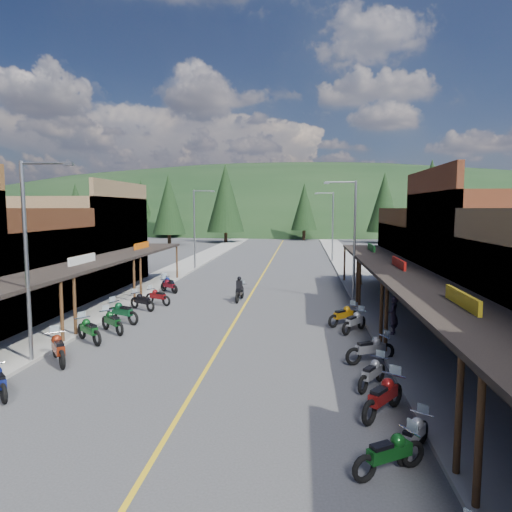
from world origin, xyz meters
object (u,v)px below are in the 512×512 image
(streetlight_0, at_px, (30,253))
(streetlight_1, at_px, (196,226))
(pedestrian_east_b, at_px, (358,274))
(bike_east_4, at_px, (383,395))
(bike_west_12, at_px, (169,283))
(bike_east_6, at_px, (371,348))
(bike_west_11, at_px, (169,285))
(bike_east_8, at_px, (343,314))
(pine_7, at_px, (141,203))
(pine_5, at_px, (456,199))
(pine_10, at_px, (169,205))
(streetlight_3, at_px, (331,223))
(pedestrian_east_a, at_px, (393,315))
(pine_1, at_px, (168,203))
(bike_east_7, at_px, (354,320))
(bike_west_7, at_px, (112,320))
(pine_3, at_px, (304,207))
(bike_west_9, at_px, (142,300))
(streetlight_2, at_px, (352,234))
(bike_west_6, at_px, (89,329))
(pine_9, at_px, (446,207))
(bike_west_8, at_px, (122,311))
(bike_east_3, at_px, (414,434))
(rider_on_bike, at_px, (240,291))
(shop_east_3, at_px, (442,259))
(pine_11, at_px, (431,200))
(bike_west_5, at_px, (58,347))
(bike_west_10, at_px, (158,296))
(shop_east_2, at_px, (500,260))
(bike_east_2, at_px, (390,451))
(pine_8, at_px, (121,210))
(bike_east_5, at_px, (372,372))
(pine_2, at_px, (225,198))
(shop_west_3, at_px, (79,242))
(pine_4, at_px, (384,202))

(streetlight_0, relative_size, streetlight_1, 1.00)
(pedestrian_east_b, bearing_deg, bike_east_4, 54.42)
(bike_west_12, bearing_deg, bike_east_6, -91.40)
(bike_west_11, relative_size, bike_east_8, 0.93)
(streetlight_0, bearing_deg, pine_7, 106.99)
(pine_5, xyz_separation_m, pine_10, (-52.00, -22.00, -1.21))
(pine_10, relative_size, bike_east_4, 5.01)
(streetlight_3, distance_m, pedestrian_east_a, 30.86)
(pine_1, bearing_deg, bike_east_7, -66.62)
(pine_5, height_order, bike_west_7, pine_5)
(pine_3, xyz_separation_m, bike_west_9, (-10.03, -62.23, -5.87))
(streetlight_2, xyz_separation_m, bike_west_6, (-13.09, -11.00, -3.81))
(streetlight_3, relative_size, bike_west_6, 3.53)
(pine_9, height_order, bike_west_7, pine_9)
(bike_west_8, distance_m, bike_east_3, 17.31)
(bike_east_6, xyz_separation_m, rider_on_bike, (-6.90, 11.70, 0.05))
(streetlight_3, distance_m, bike_east_6, 34.78)
(shop_east_3, relative_size, rider_on_bike, 4.77)
(pine_11, distance_m, bike_west_12, 38.82)
(bike_west_5, distance_m, bike_west_10, 11.21)
(streetlight_2, height_order, pine_11, pine_11)
(pine_10, bearing_deg, shop_east_2, -56.65)
(pine_10, xyz_separation_m, bike_west_10, (12.44, -44.65, -6.19))
(streetlight_3, relative_size, bike_east_8, 3.72)
(bike_east_7, bearing_deg, bike_east_8, 143.63)
(pine_7, xyz_separation_m, bike_east_2, (37.70, -88.40, -6.66))
(pedestrian_east_b, bearing_deg, bike_west_12, -16.85)
(pine_8, bearing_deg, shop_east_3, -38.75)
(shop_east_2, distance_m, bike_west_8, 20.01)
(pedestrian_east_a, relative_size, pedestrian_east_b, 1.12)
(bike_west_6, distance_m, bike_east_6, 12.64)
(pedestrian_east_b, bearing_deg, bike_east_5, 53.92)
(pine_7, xyz_separation_m, bike_east_6, (38.40, -80.57, -6.61))
(bike_west_11, distance_m, pedestrian_east_b, 14.74)
(bike_west_6, height_order, rider_on_bike, rider_on_bike)
(shop_east_2, distance_m, bike_east_8, 8.46)
(bike_west_8, distance_m, bike_west_12, 9.59)
(pine_1, height_order, bike_east_5, pine_1)
(pine_2, distance_m, bike_west_12, 48.54)
(shop_east_3, relative_size, pine_2, 0.78)
(pine_5, bearing_deg, bike_east_5, -109.43)
(shop_west_3, relative_size, pine_7, 0.87)
(pine_2, relative_size, rider_on_bike, 6.12)
(pine_4, xyz_separation_m, bike_east_3, (-11.52, -71.41, -6.70))
(streetlight_3, bearing_deg, bike_west_10, -116.91)
(pine_5, relative_size, bike_west_5, 5.97)
(pine_10, bearing_deg, bike_west_11, -73.57)
(streetlight_2, relative_size, pine_4, 0.64)
(bike_west_10, bearing_deg, bike_west_8, -157.27)
(pine_7, height_order, bike_east_6, pine_7)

